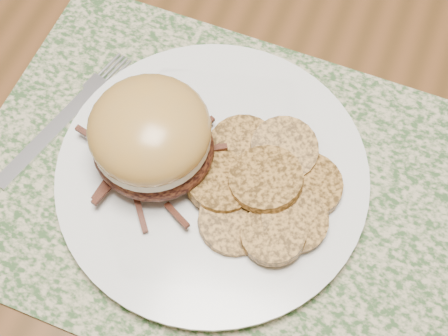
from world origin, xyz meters
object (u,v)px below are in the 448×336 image
at_px(dining_table, 43,60).
at_px(pork_sandwich, 151,137).
at_px(dinner_plate, 212,175).
at_px(fork, 66,117).

height_order(dining_table, pork_sandwich, pork_sandwich).
distance_m(dining_table, dinner_plate, 0.29).
height_order(pork_sandwich, fork, pork_sandwich).
xyz_separation_m(pork_sandwich, fork, (-0.10, 0.01, -0.05)).
bearing_deg(pork_sandwich, dining_table, 152.76).
bearing_deg(dining_table, fork, -43.37).
relative_size(dining_table, fork, 8.68).
xyz_separation_m(dining_table, dinner_plate, (0.26, -0.11, 0.09)).
bearing_deg(dining_table, dinner_plate, -22.37).
xyz_separation_m(dinner_plate, fork, (-0.15, 0.01, -0.01)).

